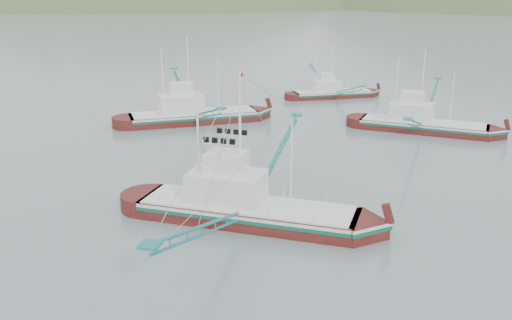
% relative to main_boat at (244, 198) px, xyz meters
% --- Properties ---
extents(ground, '(1200.00, 1200.00, 0.00)m').
position_rel_main_boat_xyz_m(ground, '(-0.02, -1.77, -1.72)').
color(ground, slate).
rests_on(ground, ground).
extents(main_boat, '(15.79, 27.87, 11.32)m').
position_rel_main_boat_xyz_m(main_boat, '(0.00, 0.00, 0.00)').
color(main_boat, '#460E0B').
rests_on(main_boat, ground).
extents(bg_boat_far, '(11.86, 19.71, 8.43)m').
position_rel_main_boat_xyz_m(bg_boat_far, '(2.79, 46.27, -0.00)').
color(bg_boat_far, '#460E0B').
rests_on(bg_boat_far, ground).
extents(bg_boat_right, '(14.29, 24.77, 10.14)m').
position_rel_main_boat_xyz_m(bg_boat_right, '(14.07, 28.50, 0.04)').
color(bg_boat_right, '#460E0B').
rests_on(bg_boat_right, ground).
extents(bg_boat_left, '(17.38, 25.52, 11.10)m').
position_rel_main_boat_xyz_m(bg_boat_left, '(-12.38, 27.48, 0.59)').
color(bg_boat_left, '#460E0B').
rests_on(bg_boat_left, ground).
extents(headland_left, '(448.00, 308.00, 210.00)m').
position_rel_main_boat_xyz_m(headland_left, '(-180.02, 358.23, -1.72)').
color(headland_left, '#455A2E').
rests_on(headland_left, ground).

